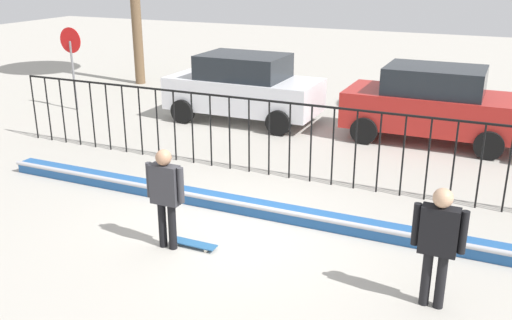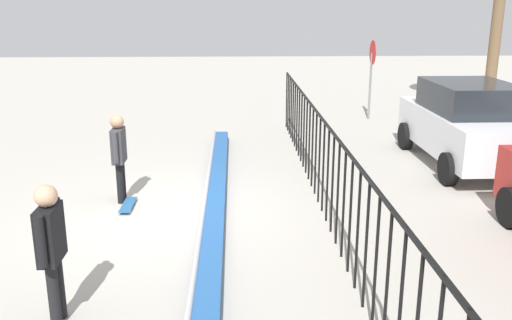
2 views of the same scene
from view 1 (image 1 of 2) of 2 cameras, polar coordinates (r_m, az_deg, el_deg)
The scene contains 9 objects.
ground_plane at distance 9.78m, azimuth -2.76°, elevation -7.27°, with size 60.00×60.00×0.00m, color #ADA89E.
bowl_coping_ledge at distance 10.45m, azimuth -0.55°, elevation -4.70°, with size 11.00×0.41×0.27m.
perimeter_fence at distance 11.82m, azimuth 3.40°, elevation 2.86°, with size 14.04×0.04×1.65m.
skateboarder at distance 8.99m, azimuth -9.05°, elevation -2.99°, with size 0.67×0.25×1.66m.
skateboard at distance 9.34m, azimuth -6.29°, elevation -8.31°, with size 0.80×0.20×0.07m.
camera_operator at distance 7.75m, azimuth 17.77°, elevation -7.37°, with size 0.68×0.26×1.69m.
parked_car_white at distance 16.28m, azimuth -1.24°, elevation 7.28°, with size 4.30×2.12×1.90m.
parked_car_red at distance 15.06m, azimuth 17.22°, elevation 5.42°, with size 4.30×2.12×1.90m.
stop_sign at distance 18.26m, azimuth -17.93°, elevation 9.74°, with size 0.76×0.07×2.50m.
Camera 1 is at (4.02, -7.76, 4.38)m, focal length 40.01 mm.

